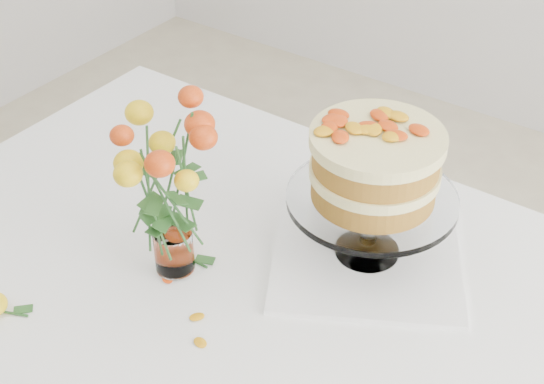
{
  "coord_description": "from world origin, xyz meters",
  "views": [
    {
      "loc": [
        0.58,
        -0.78,
        1.68
      ],
      "look_at": [
        0.0,
        0.04,
        0.92
      ],
      "focal_mm": 50.0,
      "sensor_mm": 36.0,
      "label": 1
    }
  ],
  "objects": [
    {
      "name": "napkin",
      "position": [
        0.13,
        0.15,
        0.76
      ],
      "size": [
        0.45,
        0.45,
        0.01
      ],
      "primitive_type": "cube",
      "rotation": [
        0.0,
        0.0,
        0.5
      ],
      "color": "white",
      "rests_on": "table"
    },
    {
      "name": "stray_petal_b",
      "position": [
        -0.02,
        -0.14,
        0.76
      ],
      "size": [
        0.03,
        0.02,
        0.0
      ],
      "primitive_type": "ellipsoid",
      "color": "orange",
      "rests_on": "table"
    },
    {
      "name": "table",
      "position": [
        0.0,
        0.0,
        0.67
      ],
      "size": [
        1.43,
        0.93,
        0.76
      ],
      "color": "tan",
      "rests_on": "ground"
    },
    {
      "name": "stray_petal_c",
      "position": [
        0.02,
        -0.18,
        0.76
      ],
      "size": [
        0.03,
        0.02,
        0.0
      ],
      "primitive_type": "ellipsoid",
      "color": "orange",
      "rests_on": "table"
    },
    {
      "name": "cake_stand",
      "position": [
        0.13,
        0.15,
        0.94
      ],
      "size": [
        0.3,
        0.3,
        0.26
      ],
      "rotation": [
        0.0,
        0.0,
        0.43
      ],
      "color": "white",
      "rests_on": "napkin"
    },
    {
      "name": "stray_petal_a",
      "position": [
        -0.12,
        -0.1,
        0.76
      ],
      "size": [
        0.03,
        0.02,
        0.0
      ],
      "primitive_type": "ellipsoid",
      "color": "orange",
      "rests_on": "table"
    },
    {
      "name": "rose_vase",
      "position": [
        -0.13,
        -0.07,
        0.96
      ],
      "size": [
        0.29,
        0.29,
        0.35
      ],
      "rotation": [
        0.0,
        0.0,
        0.34
      ],
      "color": "white",
      "rests_on": "table"
    },
    {
      "name": "loose_rose_far",
      "position": [
        -0.14,
        -0.04,
        0.78
      ],
      "size": [
        0.09,
        0.05,
        0.04
      ],
      "rotation": [
        0.0,
        0.0,
        -0.02
      ],
      "color": "#BC2E09",
      "rests_on": "table"
    }
  ]
}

